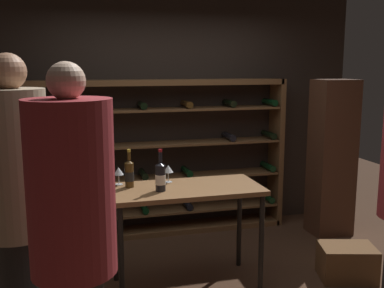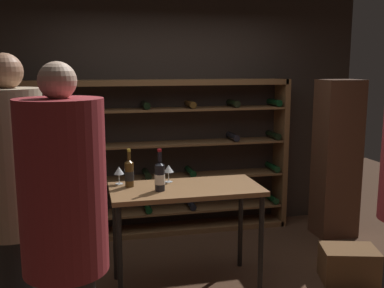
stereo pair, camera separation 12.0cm
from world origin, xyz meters
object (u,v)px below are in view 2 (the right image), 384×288
Objects in this scene: person_guest_khaki at (65,228)px; wine_crate at (349,264)px; wine_rack at (146,159)px; wine_bottle_red_label at (129,173)px; person_guest_plum_blouse at (13,195)px; display_cabinet at (337,159)px; wine_bottle_amber_reserve at (160,176)px; wine_glass_stemmed_left at (119,171)px; wine_glass_stemmed_center at (169,169)px; tasting_table at (186,198)px.

wine_crate is (2.37, 1.02, -0.92)m from person_guest_khaki.
wine_rack is 1.71× the size of person_guest_khaki.
wine_rack is 10.13× the size of wine_bottle_red_label.
person_guest_plum_blouse is 1.13× the size of display_cabinet.
person_guest_khaki reaches higher than wine_bottle_red_label.
wine_crate is at bearing -6.59° from wine_bottle_amber_reserve.
wine_glass_stemmed_left is (0.39, 1.50, -0.06)m from person_guest_khaki.
wine_glass_stemmed_left is (-0.08, 0.10, -0.00)m from wine_bottle_red_label.
display_cabinet reaches higher than wine_rack.
wine_glass_stemmed_left is at bearing 127.68° from wine_bottle_red_label.
person_guest_khaki is 4.03× the size of wine_crate.
wine_rack reaches higher than wine_glass_stemmed_left.
wine_bottle_amber_reserve is at bearing -42.67° from wine_glass_stemmed_left.
person_guest_plum_blouse reaches higher than wine_glass_stemmed_left.
person_guest_khaki reaches higher than wine_glass_stemmed_left.
display_cabinet is (3.18, 1.49, -0.22)m from person_guest_plum_blouse.
wine_bottle_red_label is 2.10× the size of wine_glass_stemmed_center.
wine_glass_stemmed_center is at bearing -4.24° from wine_glass_stemmed_left.
wine_glass_stemmed_left is at bearing 28.69° from person_guest_plum_blouse.
display_cabinet is 2.52m from wine_glass_stemmed_left.
display_cabinet is (1.91, 0.81, 0.08)m from tasting_table.
tasting_table is at bearing -14.66° from wine_bottle_red_label.
wine_crate is at bearing -16.09° from wine_glass_stemmed_center.
person_guest_plum_blouse is 6.10× the size of wine_bottle_red_label.
person_guest_plum_blouse is 12.83× the size of wine_glass_stemmed_center.
person_guest_plum_blouse is at bearing -154.96° from display_cabinet.
display_cabinet is 2.47m from wine_bottle_red_label.
wine_bottle_red_label is at bearing -163.81° from display_cabinet.
wine_glass_stemmed_center is at bearing 14.55° from person_guest_plum_blouse.
wine_bottle_red_label is 0.30m from wine_bottle_amber_reserve.
wine_glass_stemmed_left reaches higher than tasting_table.
wine_glass_stemmed_left is at bearing -166.56° from display_cabinet.
wine_glass_stemmed_center is (0.12, 0.25, -0.01)m from wine_bottle_amber_reserve.
wine_glass_stemmed_center is at bearing -87.39° from wine_rack.
wine_glass_stemmed_center is at bearing -163.00° from display_cabinet.
wine_crate is at bearing -11.20° from wine_bottle_red_label.
person_guest_khaki reaches higher than wine_bottle_amber_reserve.
wine_bottle_red_label is 0.36m from wine_glass_stemmed_center.
display_cabinet is at bearing 16.19° from wine_bottle_red_label.
person_guest_plum_blouse reaches higher than wine_bottle_amber_reserve.
wine_glass_stemmed_left is 1.00× the size of wine_glass_stemmed_center.
display_cabinet is at bearing 2.79° from person_guest_plum_blouse.
wine_rack is 1.14m from wine_glass_stemmed_center.
display_cabinet is 11.34× the size of wine_glass_stemmed_center.
wine_crate is 3.10× the size of wine_glass_stemmed_left.
wine_rack is at bearing 70.89° from wine_glass_stemmed_left.
tasting_table is 3.67× the size of wine_bottle_amber_reserve.
wine_rack is 1.33m from tasting_table.
wine_bottle_amber_reserve reaches higher than wine_glass_stemmed_center.
wine_bottle_amber_reserve is at bearing -115.17° from wine_glass_stemmed_center.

